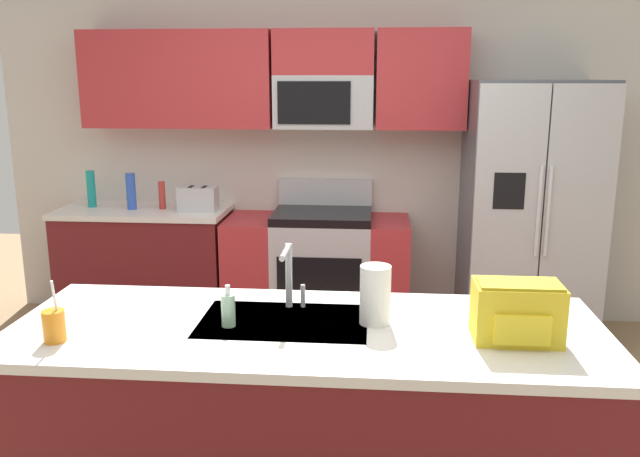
# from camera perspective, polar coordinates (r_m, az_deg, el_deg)

# --- Properties ---
(kitchen_wall_unit) EXTENTS (5.20, 0.43, 2.60)m
(kitchen_wall_unit) POSITION_cam_1_polar(r_m,az_deg,el_deg) (5.03, -0.38, 8.57)
(kitchen_wall_unit) COLOR beige
(kitchen_wall_unit) RESTS_ON ground
(back_counter) EXTENTS (1.27, 0.63, 0.90)m
(back_counter) POSITION_cam_1_polar(r_m,az_deg,el_deg) (5.22, -14.89, -3.13)
(back_counter) COLOR maroon
(back_counter) RESTS_ON ground
(range_oven) EXTENTS (1.36, 0.61, 1.10)m
(range_oven) POSITION_cam_1_polar(r_m,az_deg,el_deg) (4.94, -0.23, -3.69)
(range_oven) COLOR #B7BABF
(range_oven) RESTS_ON ground
(refrigerator) EXTENTS (0.90, 0.76, 1.85)m
(refrigerator) POSITION_cam_1_polar(r_m,az_deg,el_deg) (4.86, 17.80, 1.25)
(refrigerator) COLOR #4C4F54
(refrigerator) RESTS_ON ground
(island_counter) EXTENTS (2.37, 0.89, 0.90)m
(island_counter) POSITION_cam_1_polar(r_m,az_deg,el_deg) (2.83, -1.12, -16.96)
(island_counter) COLOR maroon
(island_counter) RESTS_ON ground
(toaster) EXTENTS (0.28, 0.16, 0.18)m
(toaster) POSITION_cam_1_polar(r_m,az_deg,el_deg) (4.91, -10.60, 2.57)
(toaster) COLOR #B7BABF
(toaster) RESTS_ON back_counter
(pepper_mill) EXTENTS (0.05, 0.05, 0.21)m
(pepper_mill) POSITION_cam_1_polar(r_m,az_deg,el_deg) (5.04, -13.63, 2.84)
(pepper_mill) COLOR #B2332D
(pepper_mill) RESTS_ON back_counter
(bottle_teal) EXTENTS (0.06, 0.06, 0.28)m
(bottle_teal) POSITION_cam_1_polar(r_m,az_deg,el_deg) (5.27, -19.35, 3.28)
(bottle_teal) COLOR teal
(bottle_teal) RESTS_ON back_counter
(bottle_blue) EXTENTS (0.07, 0.07, 0.27)m
(bottle_blue) POSITION_cam_1_polar(r_m,az_deg,el_deg) (5.08, -16.17, 3.14)
(bottle_blue) COLOR blue
(bottle_blue) RESTS_ON back_counter
(sink_faucet) EXTENTS (0.08, 0.21, 0.28)m
(sink_faucet) POSITION_cam_1_polar(r_m,az_deg,el_deg) (2.77, -2.70, -3.74)
(sink_faucet) COLOR #B7BABF
(sink_faucet) RESTS_ON island_counter
(drink_cup_orange) EXTENTS (0.08, 0.08, 0.24)m
(drink_cup_orange) POSITION_cam_1_polar(r_m,az_deg,el_deg) (2.66, -22.20, -7.85)
(drink_cup_orange) COLOR orange
(drink_cup_orange) RESTS_ON island_counter
(soap_dispenser) EXTENTS (0.06, 0.06, 0.17)m
(soap_dispenser) POSITION_cam_1_polar(r_m,az_deg,el_deg) (2.63, -8.01, -7.03)
(soap_dispenser) COLOR #A5D8B2
(soap_dispenser) RESTS_ON island_counter
(paper_towel_roll) EXTENTS (0.12, 0.12, 0.24)m
(paper_towel_roll) POSITION_cam_1_polar(r_m,az_deg,el_deg) (2.63, 4.84, -5.79)
(paper_towel_roll) COLOR white
(paper_towel_roll) RESTS_ON island_counter
(backpack) EXTENTS (0.32, 0.22, 0.23)m
(backpack) POSITION_cam_1_polar(r_m,az_deg,el_deg) (2.56, 16.84, -6.88)
(backpack) COLOR yellow
(backpack) RESTS_ON island_counter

